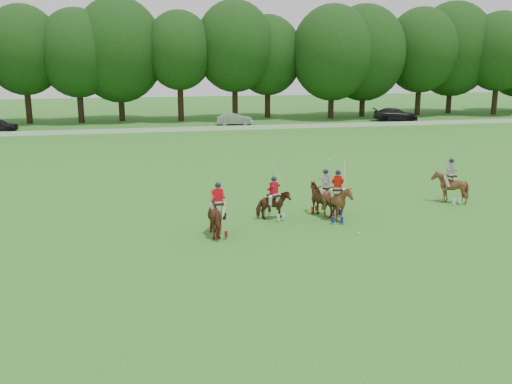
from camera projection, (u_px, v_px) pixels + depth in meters
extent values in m
plane|color=#24631C|center=(284.00, 249.00, 23.16)|extent=(180.00, 180.00, 0.00)
cylinder|color=black|center=(28.00, 102.00, 65.49)|extent=(0.70, 0.70, 4.98)
ellipsoid|color=black|center=(23.00, 50.00, 64.15)|extent=(8.80, 8.80, 10.12)
cylinder|color=black|center=(80.00, 103.00, 66.32)|extent=(0.70, 0.70, 4.64)
ellipsoid|color=black|center=(77.00, 53.00, 65.01)|extent=(8.80, 8.80, 10.13)
cylinder|color=black|center=(121.00, 103.00, 68.29)|extent=(0.70, 0.70, 4.31)
ellipsoid|color=black|center=(119.00, 50.00, 66.86)|extent=(10.67, 10.67, 12.27)
cylinder|color=black|center=(181.00, 99.00, 68.17)|extent=(0.70, 0.70, 5.24)
ellipsoid|color=black|center=(179.00, 50.00, 66.86)|extent=(8.06, 8.06, 9.26)
cylinder|color=black|center=(235.00, 98.00, 69.78)|extent=(0.70, 0.70, 5.19)
ellipsoid|color=black|center=(235.00, 46.00, 68.35)|extent=(9.50, 9.50, 10.92)
cylinder|color=black|center=(268.00, 100.00, 72.08)|extent=(0.70, 0.70, 4.48)
ellipsoid|color=black|center=(268.00, 55.00, 70.81)|extent=(8.60, 8.60, 9.89)
cylinder|color=black|center=(331.00, 101.00, 70.99)|extent=(0.70, 0.70, 4.21)
ellipsoid|color=black|center=(333.00, 53.00, 69.62)|extent=(10.11, 10.11, 11.63)
cylinder|color=black|center=(362.00, 101.00, 73.26)|extent=(0.70, 0.70, 4.07)
ellipsoid|color=black|center=(364.00, 53.00, 71.87)|extent=(10.46, 10.46, 12.03)
cylinder|color=black|center=(418.00, 97.00, 75.00)|extent=(0.70, 0.70, 4.79)
ellipsoid|color=black|center=(421.00, 50.00, 73.62)|extent=(9.47, 9.47, 10.89)
cylinder|color=black|center=(449.00, 97.00, 77.63)|extent=(0.70, 0.70, 4.44)
ellipsoid|color=black|center=(453.00, 49.00, 76.17)|extent=(10.84, 10.84, 12.47)
cylinder|color=black|center=(495.00, 96.00, 75.55)|extent=(0.70, 0.70, 4.86)
ellipsoid|color=black|center=(499.00, 51.00, 74.21)|extent=(8.94, 8.94, 10.28)
cube|color=white|center=(190.00, 129.00, 59.23)|extent=(120.00, 0.10, 0.44)
imported|color=#9F9EA4|center=(235.00, 119.00, 64.55)|extent=(4.11, 1.74, 1.32)
imported|color=black|center=(395.00, 114.00, 68.57)|extent=(5.67, 3.46, 1.54)
imported|color=#4C2714|center=(218.00, 217.00, 24.70)|extent=(1.02, 2.02, 1.66)
cube|color=black|center=(218.00, 203.00, 24.56)|extent=(0.48, 0.59, 0.08)
cylinder|color=tan|center=(211.00, 206.00, 24.50)|extent=(0.04, 0.21, 1.29)
imported|color=#4C2714|center=(274.00, 206.00, 27.18)|extent=(1.74, 1.66, 1.35)
cube|color=black|center=(274.00, 195.00, 27.07)|extent=(0.66, 0.70, 0.08)
cylinder|color=tan|center=(278.00, 176.00, 27.05)|extent=(0.41, 0.68, 1.08)
imported|color=#4C2714|center=(337.00, 203.00, 26.92)|extent=(1.83, 1.95, 1.76)
cube|color=black|center=(337.00, 189.00, 26.77)|extent=(0.59, 0.67, 0.08)
cylinder|color=tan|center=(345.00, 170.00, 26.53)|extent=(0.26, 0.74, 1.08)
imported|color=#4C2714|center=(325.00, 199.00, 27.85)|extent=(1.88, 1.99, 1.59)
cube|color=black|center=(325.00, 188.00, 27.72)|extent=(0.70, 0.71, 0.08)
cylinder|color=tan|center=(323.00, 170.00, 27.27)|extent=(0.53, 0.60, 1.08)
imported|color=#4C2714|center=(449.00, 187.00, 30.25)|extent=(1.65, 1.78, 1.68)
cube|color=black|center=(450.00, 176.00, 30.10)|extent=(0.55, 0.64, 0.08)
cylinder|color=tan|center=(446.00, 178.00, 30.00)|extent=(0.07, 0.21, 1.29)
sphere|color=white|center=(359.00, 233.00, 25.03)|extent=(0.09, 0.09, 0.09)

